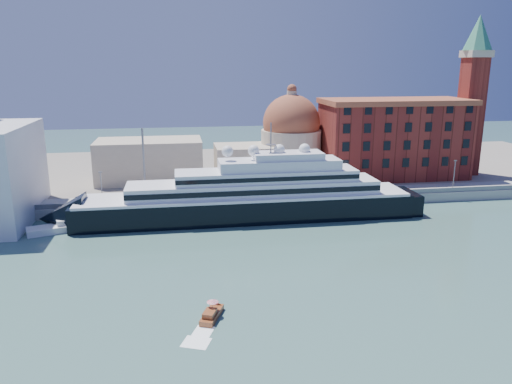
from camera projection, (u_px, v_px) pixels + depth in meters
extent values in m
plane|color=#37605A|center=(246.00, 256.00, 94.39)|extent=(400.00, 400.00, 0.00)
cube|color=gray|center=(227.00, 202.00, 126.58)|extent=(180.00, 10.00, 2.50)
cube|color=slate|center=(214.00, 170.00, 165.84)|extent=(260.00, 72.00, 2.00)
cube|color=slate|center=(229.00, 199.00, 121.82)|extent=(180.00, 0.10, 1.20)
cube|color=black|center=(245.00, 210.00, 116.32)|extent=(77.58, 11.94, 6.46)
cone|color=black|center=(63.00, 218.00, 110.06)|extent=(9.95, 11.94, 11.94)
cube|color=black|center=(402.00, 203.00, 122.32)|extent=(5.97, 10.94, 5.97)
cube|color=white|center=(245.00, 195.00, 115.45)|extent=(75.59, 12.13, 0.60)
cube|color=white|center=(254.00, 187.00, 115.31)|extent=(57.69, 9.95, 2.98)
cube|color=black|center=(257.00, 193.00, 110.55)|extent=(57.69, 0.15, 1.19)
cube|color=white|center=(266.00, 175.00, 115.07)|extent=(41.77, 8.95, 2.59)
cube|color=white|center=(279.00, 164.00, 114.90)|extent=(27.85, 7.96, 2.39)
cube|color=white|center=(288.00, 156.00, 114.71)|extent=(15.91, 6.96, 1.59)
cylinder|color=slate|center=(271.00, 138.00, 113.06)|extent=(0.30, 0.30, 6.96)
sphere|color=white|center=(227.00, 151.00, 112.23)|extent=(2.59, 2.59, 2.59)
sphere|color=white|center=(254.00, 151.00, 113.14)|extent=(2.59, 2.59, 2.59)
sphere|color=white|center=(279.00, 150.00, 114.06)|extent=(2.59, 2.59, 2.59)
sphere|color=white|center=(305.00, 149.00, 114.97)|extent=(2.59, 2.59, 2.59)
cube|color=white|center=(57.00, 229.00, 107.68)|extent=(12.85, 7.68, 1.63)
cube|color=white|center=(67.00, 222.00, 108.25)|extent=(4.65, 3.69, 1.22)
cube|color=brown|center=(212.00, 316.00, 71.24)|extent=(3.96, 6.11, 0.97)
cube|color=brown|center=(210.00, 314.00, 70.12)|extent=(2.34, 2.82, 0.77)
cylinder|color=slate|center=(213.00, 306.00, 71.39)|extent=(0.06, 0.06, 1.55)
cone|color=red|center=(213.00, 301.00, 71.18)|extent=(1.74, 1.74, 0.39)
cube|color=maroon|center=(394.00, 140.00, 148.83)|extent=(42.00, 18.00, 22.00)
cube|color=brown|center=(396.00, 101.00, 145.96)|extent=(43.00, 19.00, 1.50)
cube|color=maroon|center=(470.00, 117.00, 150.89)|extent=(6.00, 6.00, 35.00)
cube|color=beige|center=(477.00, 54.00, 146.27)|extent=(7.00, 7.00, 2.00)
cone|color=#3F8C6A|center=(479.00, 32.00, 144.77)|extent=(8.40, 8.40, 10.00)
cylinder|color=beige|center=(291.00, 153.00, 150.97)|extent=(18.00, 18.00, 14.00)
sphere|color=brown|center=(291.00, 123.00, 148.72)|extent=(17.00, 17.00, 17.00)
cylinder|color=beige|center=(292.00, 96.00, 146.72)|extent=(3.00, 3.00, 3.00)
cube|color=beige|center=(246.00, 162.00, 147.41)|extent=(18.00, 14.00, 10.00)
cube|color=beige|center=(150.00, 160.00, 144.77)|extent=(30.00, 16.00, 12.00)
cylinder|color=slate|center=(102.00, 189.00, 117.80)|extent=(0.24, 0.24, 8.00)
cube|color=slate|center=(100.00, 172.00, 116.78)|extent=(0.80, 0.30, 0.25)
cylinder|color=slate|center=(228.00, 184.00, 122.40)|extent=(0.24, 0.24, 8.00)
cube|color=slate|center=(228.00, 168.00, 121.38)|extent=(0.80, 0.30, 0.25)
cylinder|color=slate|center=(345.00, 180.00, 127.01)|extent=(0.24, 0.24, 8.00)
cube|color=slate|center=(346.00, 164.00, 125.98)|extent=(0.80, 0.30, 0.25)
cylinder|color=slate|center=(454.00, 176.00, 131.61)|extent=(0.24, 0.24, 8.00)
cube|color=slate|center=(456.00, 161.00, 130.59)|extent=(0.80, 0.30, 0.25)
cylinder|color=slate|center=(144.00, 165.00, 120.00)|extent=(0.50, 0.50, 18.00)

